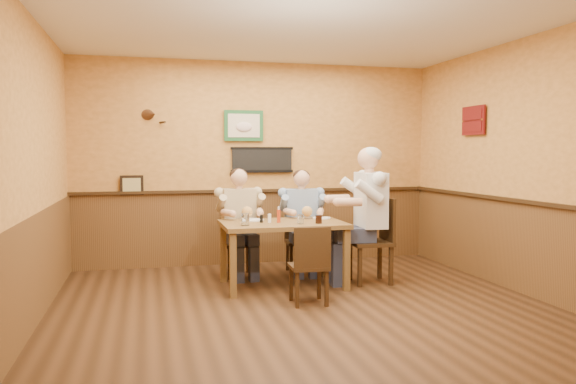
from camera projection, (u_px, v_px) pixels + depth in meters
name	position (u px, v px, depth m)	size (l,w,h in m)	color
room	(315.00, 139.00, 5.59)	(5.02, 5.03, 2.81)	#331F0F
dining_table	(283.00, 230.00, 6.47)	(1.40, 0.90, 0.75)	brown
chair_back_left	(239.00, 242.00, 7.04)	(0.39, 0.39, 0.85)	#372411
chair_back_right	(301.00, 240.00, 7.24)	(0.39, 0.39, 0.84)	#372411
chair_right_end	(370.00, 240.00, 6.66)	(0.47, 0.47, 1.01)	#372411
chair_near_side	(308.00, 264.00, 5.74)	(0.37, 0.37, 0.81)	#372411
diner_tan_shirt	(239.00, 228.00, 7.02)	(0.56, 0.56, 1.21)	#CDB78D
diner_blue_polo	(301.00, 227.00, 7.22)	(0.55, 0.55, 1.19)	#7A93B7
diner_white_elder	(370.00, 222.00, 6.65)	(0.67, 0.67, 1.45)	silver
water_glass_left	(245.00, 219.00, 6.16)	(0.09, 0.09, 0.13)	white
water_glass_mid	(301.00, 219.00, 6.29)	(0.07, 0.07, 0.11)	white
cola_tumbler	(319.00, 219.00, 6.33)	(0.07, 0.07, 0.10)	black
hot_sauce_bottle	(279.00, 215.00, 6.41)	(0.04, 0.04, 0.17)	#BE3514
salt_shaker	(269.00, 218.00, 6.41)	(0.04, 0.04, 0.10)	white
pepper_shaker	(261.00, 219.00, 6.41)	(0.04, 0.04, 0.09)	black
plate_far_left	(253.00, 220.00, 6.60)	(0.26, 0.26, 0.02)	white
plate_far_right	(321.00, 218.00, 6.81)	(0.22, 0.22, 0.01)	white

